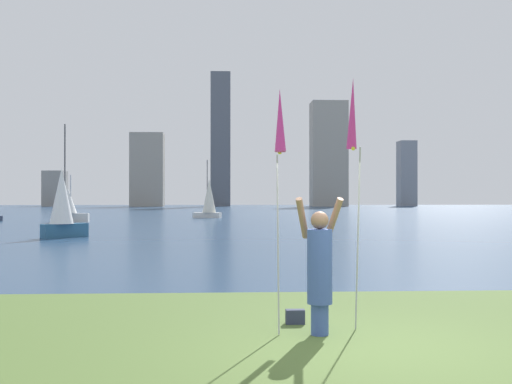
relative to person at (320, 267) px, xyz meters
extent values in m
cube|color=navy|center=(0.55, 61.58, -1.04)|extent=(120.00, 115.28, 0.12)
cube|color=#263316|center=(0.55, 3.94, -1.00)|extent=(120.00, 0.70, 0.02)
cylinder|color=#3F59A5|center=(0.00, -0.01, -0.75)|extent=(0.26, 0.26, 0.45)
cylinder|color=#3F59A5|center=(0.00, -0.01, 0.01)|extent=(0.36, 0.36, 1.08)
sphere|color=#936B51|center=(0.00, -0.01, 0.68)|extent=(0.26, 0.26, 0.26)
cylinder|color=#936B51|center=(-0.23, 0.14, 0.71)|extent=(0.26, 0.42, 0.62)
cylinder|color=#936B51|center=(0.23, 0.14, 0.71)|extent=(0.26, 0.42, 0.62)
cylinder|color=#B2B2B7|center=(-0.59, 0.15, 0.34)|extent=(0.02, 0.32, 2.62)
cone|color=#D83399|center=(-0.59, -0.20, 2.11)|extent=(0.16, 0.26, 0.92)
sphere|color=yellow|center=(-0.59, -0.15, 1.66)|extent=(0.06, 0.06, 0.06)
cylinder|color=#B2B2B7|center=(0.59, 0.15, 0.39)|extent=(0.02, 0.35, 2.72)
cone|color=#D83399|center=(0.59, 0.54, 2.31)|extent=(0.16, 0.29, 1.11)
sphere|color=yellow|center=(0.59, 0.47, 1.76)|extent=(0.06, 0.06, 0.06)
cube|color=#33384C|center=(-0.27, 0.77, -0.87)|extent=(0.30, 0.16, 0.22)
cube|color=#2D6084|center=(-9.02, 20.97, -0.65)|extent=(2.01, 1.92, 0.67)
cylinder|color=#47474C|center=(-9.02, 20.97, 2.06)|extent=(0.07, 0.07, 4.75)
cone|color=white|center=(-9.14, 20.86, 1.01)|extent=(1.58, 1.58, 2.65)
cube|color=silver|center=(-2.97, 46.25, -0.75)|extent=(2.61, 1.56, 0.47)
cylinder|color=#47474C|center=(-2.97, 46.25, 1.83)|extent=(0.07, 0.07, 4.68)
cone|color=silver|center=(-2.79, 46.20, 0.98)|extent=(1.50, 1.50, 2.98)
cube|color=silver|center=(-13.01, 38.22, -0.65)|extent=(2.74, 0.57, 0.65)
cylinder|color=silver|center=(-13.01, 38.22, 1.14)|extent=(0.08, 0.08, 2.92)
cone|color=white|center=(-13.22, 38.23, 0.62)|extent=(1.40, 1.40, 1.90)
cube|color=gray|center=(-32.26, 104.79, 2.23)|extent=(3.67, 4.20, 6.43)
cube|color=gray|center=(-15.37, 102.93, 5.62)|extent=(5.93, 3.82, 13.20)
cube|color=#565B66|center=(-2.21, 104.49, 11.28)|extent=(3.60, 3.19, 24.52)
cube|color=gray|center=(17.41, 102.31, 8.50)|extent=(6.38, 4.99, 18.96)
cube|color=gray|center=(32.55, 104.82, 5.09)|extent=(3.04, 3.44, 12.14)
camera|label=1|loc=(-1.37, -8.90, 1.04)|focal=43.34mm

